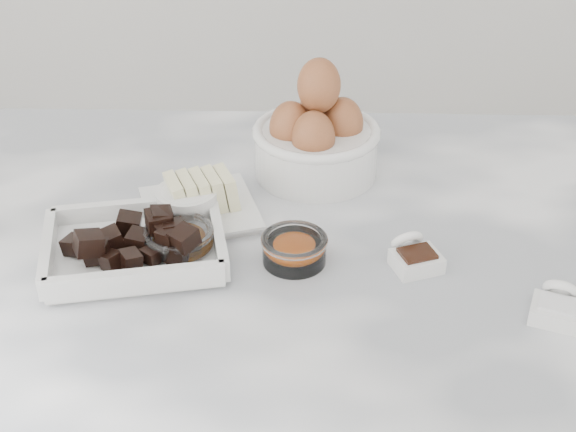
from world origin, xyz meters
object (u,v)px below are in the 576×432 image
at_px(butter_plate, 198,201).
at_px(salt_spoon, 557,306).
at_px(honey_bowl, 179,242).
at_px(zest_bowl, 294,248).
at_px(chocolate_dish, 134,242).
at_px(egg_bowl, 316,138).
at_px(vanilla_spoon, 414,256).
at_px(sugar_ramekin, 187,205).

relative_size(butter_plate, salt_spoon, 2.32).
height_order(honey_bowl, zest_bowl, honey_bowl).
relative_size(chocolate_dish, salt_spoon, 3.14).
bearing_deg(honey_bowl, salt_spoon, -13.35).
relative_size(egg_bowl, salt_spoon, 2.33).
relative_size(egg_bowl, vanilla_spoon, 2.27).
bearing_deg(egg_bowl, honey_bowl, -128.11).
bearing_deg(butter_plate, vanilla_spoon, -20.58).
relative_size(sugar_ramekin, salt_spoon, 1.02).
distance_m(chocolate_dish, honey_bowl, 0.05).
distance_m(egg_bowl, zest_bowl, 0.21).
distance_m(vanilla_spoon, salt_spoon, 0.17).
bearing_deg(honey_bowl, sugar_ramekin, 90.03).
distance_m(butter_plate, sugar_ramekin, 0.02).
distance_m(butter_plate, honey_bowl, 0.09).
distance_m(butter_plate, zest_bowl, 0.16).
bearing_deg(sugar_ramekin, vanilla_spoon, -17.16).
xyz_separation_m(vanilla_spoon, salt_spoon, (0.14, -0.09, -0.00)).
bearing_deg(honey_bowl, egg_bowl, 51.89).
height_order(zest_bowl, vanilla_spoon, vanilla_spoon).
distance_m(honey_bowl, vanilla_spoon, 0.27).
xyz_separation_m(sugar_ramekin, salt_spoon, (0.41, -0.17, -0.01)).
bearing_deg(egg_bowl, vanilla_spoon, -62.10).
bearing_deg(honey_bowl, zest_bowl, -3.35).
bearing_deg(egg_bowl, sugar_ramekin, -140.71).
bearing_deg(vanilla_spoon, sugar_ramekin, 162.84).
bearing_deg(chocolate_dish, zest_bowl, -0.09).
distance_m(zest_bowl, salt_spoon, 0.29).
bearing_deg(salt_spoon, honey_bowl, 166.65).
xyz_separation_m(sugar_ramekin, egg_bowl, (0.16, 0.13, 0.03)).
height_order(vanilla_spoon, salt_spoon, same).
bearing_deg(chocolate_dish, honey_bowl, 8.44).
xyz_separation_m(sugar_ramekin, zest_bowl, (0.13, -0.08, -0.01)).
bearing_deg(zest_bowl, vanilla_spoon, -1.54).
relative_size(honey_bowl, zest_bowl, 1.08).
xyz_separation_m(egg_bowl, vanilla_spoon, (0.11, -0.21, -0.04)).
bearing_deg(zest_bowl, salt_spoon, -17.91).
bearing_deg(zest_bowl, honey_bowl, 176.65).
bearing_deg(butter_plate, sugar_ramekin, -127.24).
bearing_deg(chocolate_dish, salt_spoon, -11.03).
height_order(egg_bowl, salt_spoon, egg_bowl).
distance_m(butter_plate, egg_bowl, 0.19).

